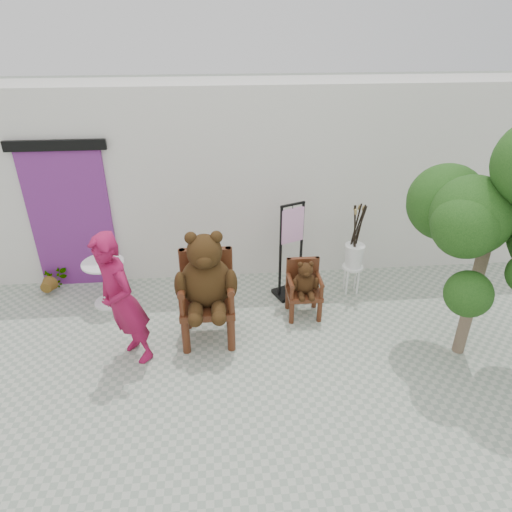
# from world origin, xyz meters

# --- Properties ---
(ground_plane) EXTENTS (60.00, 60.00, 0.00)m
(ground_plane) POSITION_xyz_m (0.00, 0.00, 0.00)
(ground_plane) COLOR #A0A694
(ground_plane) RESTS_ON ground
(back_wall) EXTENTS (9.00, 1.00, 3.00)m
(back_wall) POSITION_xyz_m (0.00, 3.10, 1.50)
(back_wall) COLOR silver
(back_wall) RESTS_ON ground
(doorway) EXTENTS (1.40, 0.11, 2.33)m
(doorway) POSITION_xyz_m (-3.00, 2.58, 1.16)
(doorway) COLOR #6D2673
(doorway) RESTS_ON ground
(chair_big) EXTENTS (0.78, 0.83, 1.58)m
(chair_big) POSITION_xyz_m (-0.96, 0.97, 0.88)
(chair_big) COLOR #3F1C0D
(chair_big) RESTS_ON ground
(chair_small) EXTENTS (0.48, 0.47, 0.88)m
(chair_small) POSITION_xyz_m (0.39, 1.40, 0.52)
(chair_small) COLOR #3F1C0D
(chair_small) RESTS_ON ground
(person) EXTENTS (0.75, 0.77, 1.79)m
(person) POSITION_xyz_m (-1.95, 0.61, 0.89)
(person) COLOR maroon
(person) RESTS_ON ground
(cafe_table) EXTENTS (0.60, 0.60, 0.70)m
(cafe_table) POSITION_xyz_m (-2.47, 1.93, 0.44)
(cafe_table) COLOR white
(cafe_table) RESTS_ON ground
(display_stand) EXTENTS (0.55, 0.50, 1.51)m
(display_stand) POSITION_xyz_m (0.27, 1.92, 0.58)
(display_stand) COLOR black
(display_stand) RESTS_ON ground
(stool_bucket) EXTENTS (0.32, 0.32, 1.45)m
(stool_bucket) POSITION_xyz_m (1.24, 1.93, 0.64)
(stool_bucket) COLOR white
(stool_bucket) RESTS_ON ground
(potted_plant) EXTENTS (0.41, 0.37, 0.41)m
(potted_plant) POSITION_xyz_m (-3.40, 2.35, 0.21)
(potted_plant) COLOR black
(potted_plant) RESTS_ON ground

